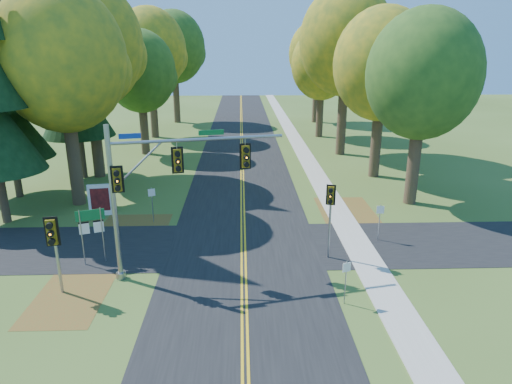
{
  "coord_description": "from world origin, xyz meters",
  "views": [
    {
      "loc": [
        -0.07,
        -20.62,
        10.35
      ],
      "look_at": [
        0.67,
        1.55,
        3.2
      ],
      "focal_mm": 32.0,
      "sensor_mm": 36.0,
      "label": 1
    }
  ],
  "objects_px": {
    "traffic_mast": "(158,180)",
    "info_kiosk": "(100,200)",
    "east_signal_pole": "(330,203)",
    "route_sign_cluster": "(91,225)"
  },
  "relations": [
    {
      "from": "route_sign_cluster",
      "to": "info_kiosk",
      "type": "bearing_deg",
      "value": 84.09
    },
    {
      "from": "info_kiosk",
      "to": "traffic_mast",
      "type": "bearing_deg",
      "value": -64.88
    },
    {
      "from": "east_signal_pole",
      "to": "route_sign_cluster",
      "type": "relative_size",
      "value": 1.37
    },
    {
      "from": "east_signal_pole",
      "to": "route_sign_cluster",
      "type": "xyz_separation_m",
      "value": [
        -11.67,
        -0.07,
        -0.97
      ]
    },
    {
      "from": "east_signal_pole",
      "to": "route_sign_cluster",
      "type": "distance_m",
      "value": 11.71
    },
    {
      "from": "traffic_mast",
      "to": "east_signal_pole",
      "type": "distance_m",
      "value": 8.34
    },
    {
      "from": "traffic_mast",
      "to": "info_kiosk",
      "type": "bearing_deg",
      "value": 110.81
    },
    {
      "from": "east_signal_pole",
      "to": "route_sign_cluster",
      "type": "height_order",
      "value": "east_signal_pole"
    },
    {
      "from": "east_signal_pole",
      "to": "route_sign_cluster",
      "type": "bearing_deg",
      "value": -163.62
    },
    {
      "from": "east_signal_pole",
      "to": "info_kiosk",
      "type": "relative_size",
      "value": 1.93
    }
  ]
}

